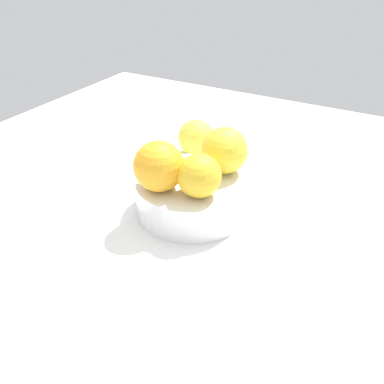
# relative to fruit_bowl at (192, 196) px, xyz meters

# --- Properties ---
(ground_plane) EXTENTS (1.10, 1.10, 0.02)m
(ground_plane) POSITION_rel_fruit_bowl_xyz_m (0.00, 0.00, -0.04)
(ground_plane) COLOR white
(fruit_bowl) EXTENTS (0.17, 0.17, 0.05)m
(fruit_bowl) POSITION_rel_fruit_bowl_xyz_m (0.00, 0.00, 0.00)
(fruit_bowl) COLOR white
(fruit_bowl) RESTS_ON ground_plane
(orange_in_bowl_0) EXTENTS (0.07, 0.07, 0.07)m
(orange_in_bowl_0) POSITION_rel_fruit_bowl_xyz_m (0.05, -0.03, 0.06)
(orange_in_bowl_0) COLOR yellow
(orange_in_bowl_0) RESTS_ON fruit_bowl
(orange_in_bowl_1) EXTENTS (0.07, 0.07, 0.07)m
(orange_in_bowl_1) POSITION_rel_fruit_bowl_xyz_m (-0.04, 0.03, 0.06)
(orange_in_bowl_1) COLOR #F9A823
(orange_in_bowl_1) RESTS_ON fruit_bowl
(orange_in_bowl_2) EXTENTS (0.06, 0.06, 0.06)m
(orange_in_bowl_2) POSITION_rel_fruit_bowl_xyz_m (-0.03, -0.03, 0.06)
(orange_in_bowl_2) COLOR yellow
(orange_in_bowl_2) RESTS_ON fruit_bowl
(orange_loose_0) EXTENTS (0.07, 0.07, 0.07)m
(orange_loose_0) POSITION_rel_fruit_bowl_xyz_m (0.17, 0.09, 0.01)
(orange_loose_0) COLOR yellow
(orange_loose_0) RESTS_ON ground_plane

